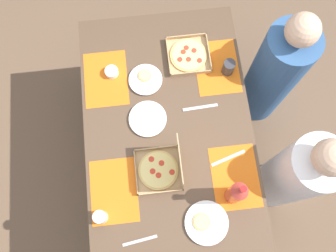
% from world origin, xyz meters
% --- Properties ---
extents(ground_plane, '(6.00, 6.00, 0.00)m').
position_xyz_m(ground_plane, '(0.00, 0.00, 0.00)').
color(ground_plane, brown).
extents(dining_table, '(1.51, 0.98, 0.75)m').
position_xyz_m(dining_table, '(0.00, 0.00, 0.64)').
color(dining_table, '#3F3328').
rests_on(dining_table, ground_plane).
extents(placemat_near_left, '(0.36, 0.26, 0.00)m').
position_xyz_m(placemat_near_left, '(-0.34, -0.34, 0.75)').
color(placemat_near_left, orange).
rests_on(placemat_near_left, dining_table).
extents(placemat_near_right, '(0.36, 0.26, 0.00)m').
position_xyz_m(placemat_near_right, '(0.34, -0.34, 0.75)').
color(placemat_near_right, orange).
rests_on(placemat_near_right, dining_table).
extents(placemat_far_left, '(0.36, 0.26, 0.00)m').
position_xyz_m(placemat_far_left, '(-0.34, 0.34, 0.75)').
color(placemat_far_left, orange).
rests_on(placemat_far_left, dining_table).
extents(placemat_far_right, '(0.36, 0.26, 0.00)m').
position_xyz_m(placemat_far_right, '(0.34, 0.34, 0.75)').
color(placemat_far_right, orange).
rests_on(placemat_far_right, dining_table).
extents(pizza_box_corner_left, '(0.26, 0.26, 0.04)m').
position_xyz_m(pizza_box_corner_left, '(-0.43, 0.18, 0.76)').
color(pizza_box_corner_left, tan).
rests_on(pizza_box_corner_left, dining_table).
extents(pizza_box_center, '(0.26, 0.26, 0.29)m').
position_xyz_m(pizza_box_center, '(0.25, -0.06, 0.79)').
color(pizza_box_center, tan).
rests_on(pizza_box_center, dining_table).
extents(plate_near_left, '(0.20, 0.20, 0.03)m').
position_xyz_m(plate_near_left, '(-0.30, -0.10, 0.76)').
color(plate_near_left, white).
rests_on(plate_near_left, dining_table).
extents(plate_far_right, '(0.22, 0.22, 0.02)m').
position_xyz_m(plate_far_right, '(-0.05, -0.11, 0.76)').
color(plate_far_right, white).
rests_on(plate_far_right, dining_table).
extents(plate_near_right, '(0.24, 0.24, 0.03)m').
position_xyz_m(plate_near_right, '(0.57, 0.14, 0.76)').
color(plate_near_right, white).
rests_on(plate_near_right, dining_table).
extents(soda_bottle, '(0.09, 0.09, 0.32)m').
position_xyz_m(soda_bottle, '(0.44, 0.31, 0.88)').
color(soda_bottle, '#B2382D').
rests_on(soda_bottle, dining_table).
extents(cup_red, '(0.07, 0.07, 0.09)m').
position_xyz_m(cup_red, '(0.47, -0.42, 0.79)').
color(cup_red, silver).
rests_on(cup_red, dining_table).
extents(cup_clear_left, '(0.07, 0.07, 0.11)m').
position_xyz_m(cup_clear_left, '(-0.31, 0.40, 0.80)').
color(cup_clear_left, '#333338').
rests_on(cup_clear_left, dining_table).
extents(condiment_bowl, '(0.08, 0.08, 0.04)m').
position_xyz_m(condiment_bowl, '(-0.37, -0.30, 0.77)').
color(condiment_bowl, white).
rests_on(condiment_bowl, dining_table).
extents(knife_by_near_left, '(0.03, 0.21, 0.00)m').
position_xyz_m(knife_by_near_left, '(-0.09, 0.20, 0.75)').
color(knife_by_near_left, '#B7B7BC').
rests_on(knife_by_near_left, dining_table).
extents(knife_by_far_left, '(0.08, 0.21, 0.00)m').
position_xyz_m(knife_by_far_left, '(0.23, 0.32, 0.75)').
color(knife_by_far_left, '#B7B7BC').
rests_on(knife_by_far_left, dining_table).
extents(fork_by_far_right, '(0.04, 0.19, 0.00)m').
position_xyz_m(fork_by_far_right, '(0.62, -0.22, 0.75)').
color(fork_by_far_right, '#B7B7BC').
rests_on(fork_by_far_right, dining_table).
extents(diner_left_seat, '(0.32, 0.32, 1.19)m').
position_xyz_m(diner_left_seat, '(-0.34, 0.75, 0.54)').
color(diner_left_seat, '#33598C').
rests_on(diner_left_seat, ground_plane).
extents(diner_right_seat, '(0.32, 0.32, 1.17)m').
position_xyz_m(diner_right_seat, '(0.34, 0.75, 0.52)').
color(diner_right_seat, white).
rests_on(diner_right_seat, ground_plane).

